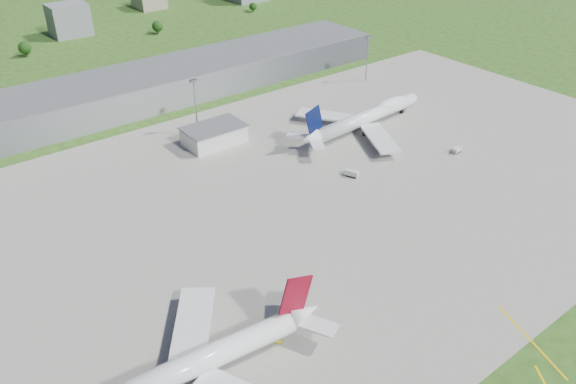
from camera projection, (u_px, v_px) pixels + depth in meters
ground at (146, 114)px, 282.10m from camera, size 1400.00×1400.00×0.00m
apron at (298, 199)px, 213.33m from camera, size 360.00×190.00×0.08m
terminal at (131, 91)px, 288.26m from camera, size 300.00×42.00×15.00m
ops_building at (214, 135)px, 251.61m from camera, size 26.00×16.00×8.00m
mast_center at (195, 97)px, 254.53m from camera, size 3.50×2.00×25.90m
mast_east at (368, 51)px, 312.09m from camera, size 3.50×2.00×25.90m
airliner_red_twin at (195, 365)px, 137.90m from camera, size 75.56×58.58×20.73m
airliner_blue_quad at (367, 117)px, 264.33m from camera, size 80.45×62.97×21.00m
tug_yellow at (278, 337)px, 151.93m from camera, size 3.63×3.80×1.69m
van_white_near at (352, 174)px, 227.41m from camera, size 4.43×5.96×2.75m
van_white_far at (457, 150)px, 245.30m from camera, size 4.92×2.83×2.42m
bldg_c at (69, 20)px, 394.41m from camera, size 26.00×20.00×22.00m
tree_c at (25, 48)px, 356.00m from camera, size 8.10×8.10×9.90m
tree_e at (157, 26)px, 399.91m from camera, size 7.65×7.65×9.35m
tree_far_e at (253, 7)px, 454.25m from camera, size 6.30×6.30×7.70m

